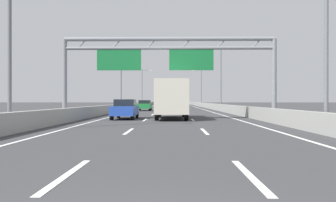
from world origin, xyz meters
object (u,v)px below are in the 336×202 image
streetlamp_right_near (321,19)px  streetlamp_left_far (143,85)px  sign_gantry (166,57)px  orange_car (161,103)px  green_car (145,105)px  blue_car (125,109)px  white_car (184,103)px  streetlamp_right_mid (219,75)px  black_car (171,104)px  silver_car (183,102)px  streetlamp_left_near (14,20)px  yellow_car (172,103)px  box_truck (172,98)px  streetlamp_right_far (200,85)px  streetlamp_left_mid (123,75)px

streetlamp_right_near → streetlamp_left_far: size_ratio=1.00×
sign_gantry → orange_car: sign_gantry is taller
green_car → blue_car: (0.26, -20.78, 0.01)m
white_car → streetlamp_right_mid: bearing=-85.8°
black_car → green_car: size_ratio=1.12×
silver_car → black_car: silver_car is taller
blue_car → white_car: blue_car is taller
white_car → green_car: bearing=-98.1°
white_car → blue_car: bearing=-95.6°
streetlamp_left_far → blue_car: (3.99, -58.53, -4.62)m
sign_gantry → black_car: sign_gantry is taller
streetlamp_left_near → streetlamp_right_near: bearing=0.0°
streetlamp_left_near → black_car: bearing=82.5°
streetlamp_right_mid → green_car: streetlamp_right_mid is taller
streetlamp_right_mid → black_car: (-7.48, 22.62, -4.69)m
sign_gantry → streetlamp_right_near: 12.01m
streetlamp_left_near → green_car: size_ratio=2.28×
yellow_car → box_truck: size_ratio=0.59×
silver_car → orange_car: size_ratio=0.99×
streetlamp_right_far → yellow_car: bearing=108.1°
silver_car → streetlamp_right_near: bearing=-87.7°
streetlamp_right_near → black_car: size_ratio=2.04×
streetlamp_right_mid → black_car: size_ratio=2.04×
silver_car → white_car: silver_car is taller
yellow_car → streetlamp_right_far: bearing=-71.9°
silver_car → black_car: (-3.65, -37.57, -0.05)m
streetlamp_left_far → sign_gantry: bearing=-83.0°
streetlamp_right_far → yellow_car: 24.38m
streetlamp_left_mid → streetlamp_right_far: same height
sign_gantry → green_car: 22.10m
sign_gantry → box_truck: (0.45, 1.08, -3.15)m
streetlamp_right_far → yellow_car: (-7.44, 22.74, -4.68)m
sign_gantry → streetlamp_right_mid: bearing=72.9°
sign_gantry → streetlamp_left_mid: size_ratio=1.74×
silver_car → streetlamp_left_mid: bearing=-100.5°
streetlamp_right_near → box_truck: size_ratio=1.24×
streetlamp_left_near → blue_car: (3.99, 9.85, -4.62)m
blue_car → box_truck: box_truck is taller
streetlamp_right_mid → streetlamp_left_far: (-14.93, 34.19, 0.00)m
streetlamp_right_near → blue_car: streetlamp_right_near is taller
streetlamp_right_near → black_car: bearing=97.5°
sign_gantry → black_car: 47.79m
yellow_car → streetlamp_right_mid: bearing=-82.6°
streetlamp_left_far → yellow_car: bearing=71.8°
green_car → white_car: green_car is taller
blue_car → streetlamp_left_far: bearing=93.9°
sign_gantry → white_car: 74.95m
sign_gantry → streetlamp_right_far: (7.71, 59.19, 0.58)m
streetlamp_left_near → streetlamp_left_far: size_ratio=1.00×
black_car → orange_car: 34.52m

